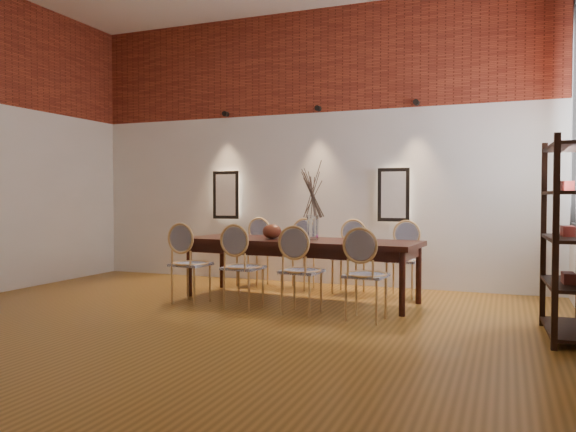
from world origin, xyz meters
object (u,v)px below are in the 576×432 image
(chair_near_c, at_px, (302,271))
(shelving_rack, at_px, (569,239))
(vase, at_px, (313,227))
(chair_near_a, at_px, (191,264))
(chair_far_c, at_px, (348,257))
(book, at_px, (293,236))
(chair_far_b, at_px, (298,255))
(bowl, at_px, (272,231))
(chair_near_b, at_px, (244,267))
(chair_near_d, at_px, (366,275))
(chair_far_d, at_px, (403,260))
(chair_far_a, at_px, (252,253))
(dining_table, at_px, (300,270))

(chair_near_c, height_order, shelving_rack, shelving_rack)
(chair_near_c, bearing_deg, vase, 104.45)
(chair_near_a, distance_m, chair_far_c, 2.09)
(chair_near_c, bearing_deg, shelving_rack, 2.00)
(chair_near_a, height_order, book, chair_near_a)
(chair_far_b, distance_m, bowl, 0.88)
(chair_near_b, xyz_separation_m, chair_near_d, (1.45, -0.11, 0.00))
(chair_far_b, height_order, chair_far_d, same)
(chair_far_a, height_order, chair_far_d, same)
(chair_near_d, bearing_deg, vase, 140.91)
(bowl, bearing_deg, chair_far_d, 24.37)
(chair_near_c, bearing_deg, chair_far_c, 90.00)
(chair_far_a, xyz_separation_m, chair_far_c, (1.45, -0.11, 0.00))
(dining_table, relative_size, book, 11.19)
(chair_far_c, relative_size, book, 3.62)
(chair_near_b, bearing_deg, chair_near_d, -0.00)
(chair_near_d, distance_m, vase, 1.26)
(chair_far_b, bearing_deg, chair_far_c, -180.00)
(vase, bearing_deg, chair_near_a, -153.81)
(chair_near_a, bearing_deg, chair_near_d, -0.00)
(chair_near_c, relative_size, chair_far_b, 1.00)
(chair_near_d, bearing_deg, chair_far_b, 134.22)
(chair_far_a, bearing_deg, chair_near_c, 134.22)
(chair_far_a, distance_m, chair_far_d, 2.18)
(chair_near_c, distance_m, chair_far_d, 1.66)
(vase, distance_m, book, 0.45)
(chair_near_c, xyz_separation_m, chair_near_d, (0.73, -0.06, 0.00))
(chair_near_a, height_order, chair_near_c, same)
(chair_near_c, bearing_deg, chair_far_a, 134.22)
(dining_table, xyz_separation_m, chair_far_c, (0.42, 0.72, 0.09))
(chair_near_a, relative_size, vase, 3.13)
(dining_table, xyz_separation_m, chair_near_d, (1.03, -0.83, 0.09))
(chair_near_b, relative_size, chair_near_c, 1.00)
(chair_near_c, relative_size, chair_far_d, 1.00)
(bowl, distance_m, shelving_rack, 3.36)
(chair_far_a, relative_size, chair_far_d, 1.00)
(chair_far_c, bearing_deg, chair_near_b, 64.06)
(chair_near_d, bearing_deg, chair_far_d, 90.00)
(chair_near_b, distance_m, chair_far_b, 1.50)
(chair_far_a, height_order, vase, vase)
(chair_near_d, height_order, chair_far_a, same)
(vase, bearing_deg, dining_table, 175.55)
(chair_near_b, relative_size, chair_far_d, 1.00)
(chair_near_c, xyz_separation_m, chair_far_b, (-0.61, 1.55, 0.00))
(chair_far_a, xyz_separation_m, book, (0.84, -0.60, 0.30))
(chair_near_a, distance_m, chair_far_a, 1.50)
(chair_near_d, distance_m, book, 1.64)
(chair_far_c, height_order, vase, vase)
(chair_near_b, xyz_separation_m, chair_far_b, (0.12, 1.49, 0.00))
(chair_near_b, distance_m, chair_far_c, 1.66)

